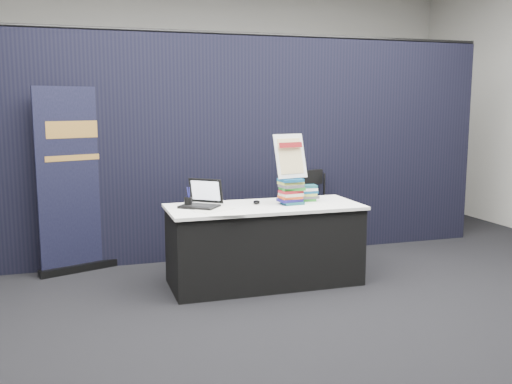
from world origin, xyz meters
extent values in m
plane|color=black|center=(0.00, 0.00, 0.00)|extent=(8.00, 8.00, 0.00)
cube|color=#A8A69F|center=(0.00, 4.00, 1.75)|extent=(8.00, 0.02, 3.50)
cube|color=black|center=(0.00, 1.60, 1.20)|extent=(6.00, 0.08, 2.40)
cube|color=black|center=(0.00, 0.55, 0.36)|extent=(1.76, 0.71, 0.72)
cube|color=white|center=(0.00, 0.55, 0.73)|extent=(1.80, 0.75, 0.03)
cube|color=black|center=(-0.60, 0.61, 0.76)|extent=(0.40, 0.39, 0.02)
cube|color=black|center=(-0.60, 0.73, 0.89)|extent=(0.30, 0.25, 0.23)
cube|color=white|center=(-0.60, 0.72, 0.89)|extent=(0.25, 0.21, 0.18)
ellipsoid|color=black|center=(-0.05, 0.64, 0.77)|extent=(0.10, 0.12, 0.03)
cube|color=silver|center=(-0.50, 0.46, 0.75)|extent=(0.41, 0.38, 0.00)
cube|color=white|center=(-0.53, 0.39, 0.75)|extent=(0.35, 0.33, 0.00)
cube|color=white|center=(-0.45, 0.27, 0.75)|extent=(0.34, 0.25, 0.00)
cylinder|color=black|center=(-0.70, 0.67, 0.80)|extent=(0.08, 0.08, 0.09)
cube|color=#164C54|center=(0.26, 0.53, 0.76)|extent=(0.21, 0.17, 0.03)
cube|color=navy|center=(0.26, 0.53, 0.79)|extent=(0.21, 0.17, 0.03)
cube|color=#E2501F|center=(0.26, 0.53, 0.82)|extent=(0.21, 0.17, 0.03)
cube|color=beige|center=(0.26, 0.53, 0.84)|extent=(0.21, 0.17, 0.03)
cube|color=maroon|center=(0.26, 0.53, 0.87)|extent=(0.21, 0.17, 0.03)
cube|color=#228025|center=(0.26, 0.53, 0.90)|extent=(0.21, 0.17, 0.03)
cube|color=#49484D|center=(0.26, 0.53, 0.93)|extent=(0.21, 0.17, 0.03)
cube|color=#ADB94A|center=(0.26, 0.53, 0.95)|extent=(0.21, 0.17, 0.03)
cube|color=navy|center=(0.26, 0.53, 0.98)|extent=(0.21, 0.17, 0.03)
cube|color=#228025|center=(0.47, 0.66, 0.76)|extent=(0.19, 0.15, 0.03)
cube|color=#49484D|center=(0.47, 0.66, 0.79)|extent=(0.19, 0.15, 0.03)
cube|color=#ADB94A|center=(0.47, 0.66, 0.81)|extent=(0.19, 0.15, 0.03)
cube|color=navy|center=(0.47, 0.66, 0.84)|extent=(0.19, 0.15, 0.03)
cube|color=white|center=(0.47, 0.66, 0.87)|extent=(0.19, 0.15, 0.03)
cube|color=#164C54|center=(0.47, 0.66, 0.89)|extent=(0.19, 0.15, 0.03)
cube|color=black|center=(0.26, 0.51, 1.01)|extent=(0.21, 0.06, 0.02)
cylinder|color=black|center=(0.17, 0.60, 1.13)|extent=(0.03, 0.11, 0.30)
cylinder|color=black|center=(0.34, 0.60, 1.13)|extent=(0.03, 0.11, 0.30)
cube|color=white|center=(0.26, 0.56, 1.20)|extent=(0.33, 0.18, 0.41)
cube|color=#D7C186|center=(0.26, 0.55, 1.20)|extent=(0.26, 0.14, 0.32)
cube|color=maroon|center=(0.26, 0.55, 1.31)|extent=(0.25, 0.07, 0.05)
cube|color=black|center=(-1.68, 1.47, 0.04)|extent=(0.77, 0.36, 0.07)
cube|color=black|center=(-1.68, 1.49, 0.93)|extent=(0.71, 0.28, 1.85)
cube|color=#C38B3D|center=(-1.68, 1.47, 1.43)|extent=(0.48, 0.18, 0.17)
cube|color=#C38B3D|center=(-1.68, 1.47, 1.16)|extent=(0.52, 0.19, 0.06)
cylinder|color=black|center=(0.59, 1.01, 0.23)|extent=(0.02, 0.02, 0.46)
cylinder|color=black|center=(1.00, 1.01, 0.23)|extent=(0.02, 0.02, 0.46)
cylinder|color=black|center=(0.59, 1.42, 0.23)|extent=(0.02, 0.02, 0.46)
cylinder|color=black|center=(1.00, 1.42, 0.23)|extent=(0.02, 0.02, 0.46)
cube|color=black|center=(0.79, 1.22, 0.48)|extent=(0.53, 0.53, 0.04)
cube|color=black|center=(0.79, 1.42, 0.87)|extent=(0.40, 0.14, 0.16)
camera|label=1|loc=(-1.64, -4.40, 1.68)|focal=40.00mm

